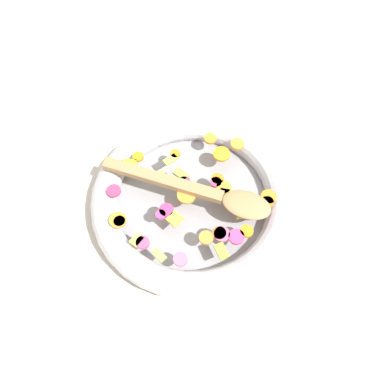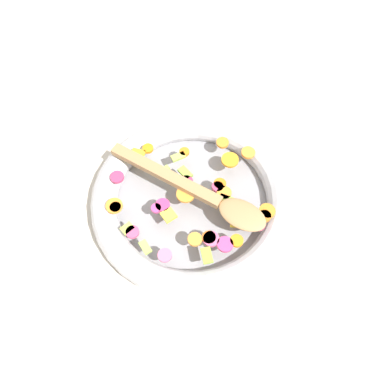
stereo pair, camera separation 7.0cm
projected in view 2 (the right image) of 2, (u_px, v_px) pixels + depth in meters
name	position (u px, v px, depth m)	size (l,w,h in m)	color
ground_plane	(192.00, 204.00, 0.75)	(4.00, 4.00, 0.00)	beige
skillet	(192.00, 199.00, 0.73)	(0.39, 0.39, 0.05)	gray
chopped_vegetables	(196.00, 200.00, 0.69)	(0.28, 0.32, 0.01)	orange
wooden_spoon	(202.00, 194.00, 0.69)	(0.30, 0.20, 0.01)	#A87F51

